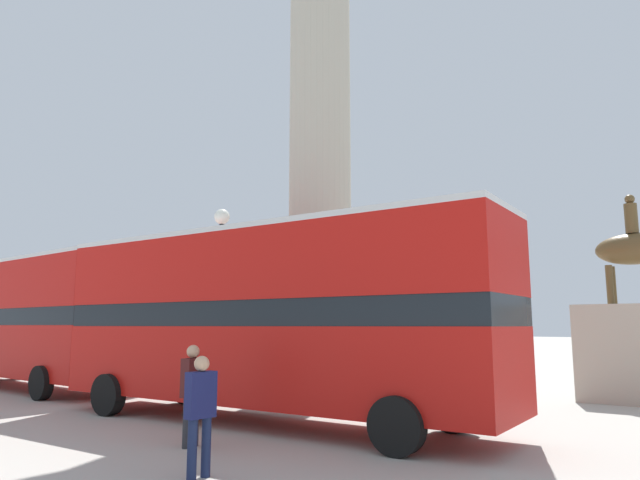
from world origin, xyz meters
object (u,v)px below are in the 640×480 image
at_px(bus_a, 267,315).
at_px(pedestrian_near_lamp, 192,388).
at_px(monument_column, 320,164).
at_px(bus_b, 31,318).
at_px(pedestrian_by_plinth, 200,408).
at_px(street_lamp, 220,283).

distance_m(bus_a, pedestrian_near_lamp, 3.05).
distance_m(monument_column, bus_b, 11.68).
xyz_separation_m(bus_b, pedestrian_by_plinth, (14.23, -3.77, -1.48)).
distance_m(bus_a, pedestrian_by_plinth, 4.87).
xyz_separation_m(bus_b, street_lamp, (8.00, 1.88, 0.96)).
xyz_separation_m(pedestrian_near_lamp, pedestrian_by_plinth, (1.83, -1.27, -0.07)).
bearing_deg(pedestrian_near_lamp, bus_a, 178.76).
bearing_deg(pedestrian_near_lamp, monument_column, -173.23).
relative_size(monument_column, pedestrian_by_plinth, 11.31).
height_order(bus_b, pedestrian_by_plinth, bus_b).
xyz_separation_m(bus_a, pedestrian_by_plinth, (2.54, -3.90, -1.43)).
relative_size(pedestrian_near_lamp, pedestrian_by_plinth, 1.05).
xyz_separation_m(monument_column, bus_a, (2.60, -5.09, -5.20)).
bearing_deg(bus_a, monument_column, 111.68).
height_order(pedestrian_near_lamp, pedestrian_by_plinth, pedestrian_near_lamp).
bearing_deg(pedestrian_by_plinth, street_lamp, -129.46).
height_order(bus_a, pedestrian_by_plinth, bus_a).
bearing_deg(street_lamp, monument_column, 71.95).
relative_size(bus_a, street_lamp, 2.01).
distance_m(monument_column, pedestrian_near_lamp, 10.66).
xyz_separation_m(bus_a, bus_b, (-11.68, -0.13, 0.04)).
relative_size(bus_b, pedestrian_near_lamp, 5.86).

